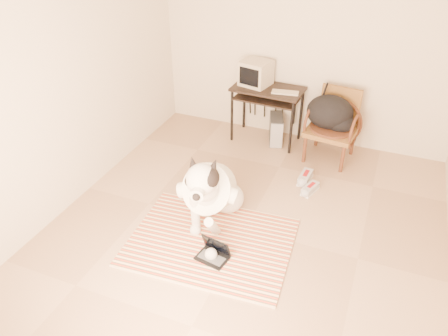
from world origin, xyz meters
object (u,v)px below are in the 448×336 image
Objects in this scene: dog at (210,191)px; laptop at (214,253)px; computer_desk at (267,96)px; rattan_chair at (333,125)px; pc_tower at (276,129)px; backpack at (332,114)px; crt_monitor at (256,73)px.

dog is 0.67m from laptop.
dog is 1.95m from computer_desk.
pc_tower is at bearing 171.91° from rattan_chair.
backpack is (-0.04, -0.01, 0.16)m from rattan_chair.
rattan_chair is at bearing -8.09° from pc_tower.
dog reaches higher than rattan_chair.
rattan_chair is at bearing -6.45° from computer_desk.
pc_tower is 0.49× the size of rattan_chair.
backpack is at bearing -167.75° from rattan_chair.
pc_tower is at bearing 85.41° from dog.
laptop is 2.48m from rattan_chair.
laptop is 0.35× the size of computer_desk.
rattan_chair is (1.13, -0.17, -0.49)m from crt_monitor.
laptop is at bearing -84.02° from computer_desk.
crt_monitor is at bearing 171.65° from rattan_chair.
laptop is 2.47m from pc_tower.
dog is 2.96× the size of crt_monitor.
laptop is 0.37× the size of rattan_chair.
computer_desk is (0.00, 1.93, 0.29)m from dog.
laptop is 2.55m from computer_desk.
crt_monitor reaches higher than laptop.
backpack is at bearing -9.06° from crt_monitor.
dog reaches higher than backpack.
computer_desk reaches higher than laptop.
dog is 3.89× the size of laptop.
computer_desk is 2.20× the size of crt_monitor.
crt_monitor is 0.69× the size of backpack.
computer_desk is (-0.26, 2.46, 0.60)m from laptop.
crt_monitor is (-0.20, 0.06, 0.28)m from computer_desk.
rattan_chair is at bearing -8.35° from crt_monitor.
crt_monitor reaches higher than rattan_chair.
computer_desk is at bearing 89.90° from dog.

